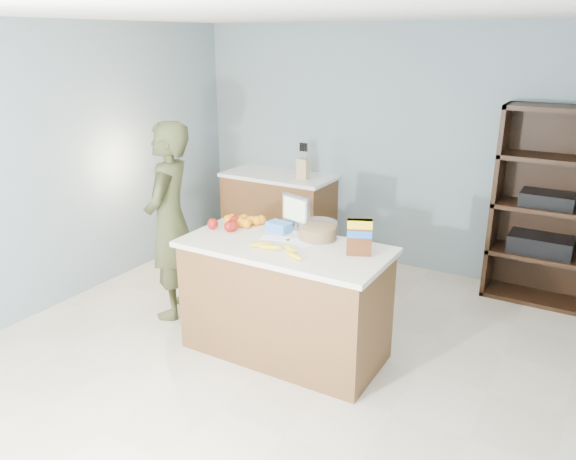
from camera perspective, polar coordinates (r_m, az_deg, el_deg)
The scene contains 15 objects.
floor at distance 4.32m, azimuth -2.41°, elevation -13.98°, with size 4.50×5.00×0.02m, color beige.
walls at distance 3.69m, azimuth -2.77°, elevation 8.06°, with size 4.52×5.02×2.51m.
counter_peninsula at distance 4.33m, azimuth -0.34°, elevation -7.51°, with size 1.56×0.76×0.90m.
back_cabinet at distance 6.41m, azimuth -0.94°, elevation 1.79°, with size 1.24×0.62×0.90m.
shelving_unit at distance 5.60m, azimuth 24.76°, elevation 1.85°, with size 0.90×0.40×1.80m.
person at distance 4.91m, azimuth -11.91°, elevation 0.84°, with size 0.62×0.41×1.71m, color #373B1F.
knife_block at distance 6.06m, azimuth 1.57°, elevation 6.31°, with size 0.12×0.10×0.31m.
envelopes at distance 4.22m, azimuth -0.05°, elevation -1.07°, with size 0.45×0.20×0.00m.
bananas at distance 4.00m, azimuth -0.97°, elevation -1.96°, with size 0.49×0.21×0.04m.
apples at distance 4.48m, azimuth -6.19°, elevation 0.58°, with size 0.26×0.24×0.09m.
oranges at distance 4.57m, azimuth -4.47°, elevation 0.96°, with size 0.31×0.22×0.08m.
blue_carton at distance 4.40m, azimuth -0.91°, elevation 0.31°, with size 0.18×0.12×0.08m, color blue.
salad_bowl at distance 4.26m, azimuth 3.03°, elevation -0.12°, with size 0.30×0.30×0.13m.
tv at distance 4.41m, azimuth 0.81°, elevation 1.96°, with size 0.28×0.12×0.28m.
cereal_box at distance 3.93m, azimuth 7.26°, elevation -0.47°, with size 0.18×0.13×0.26m.
Camera 1 is at (1.97, -3.04, 2.35)m, focal length 35.00 mm.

